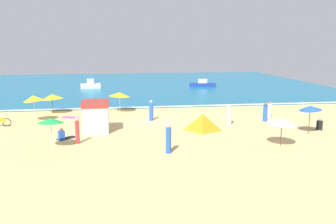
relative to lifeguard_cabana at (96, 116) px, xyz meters
name	(u,v)px	position (x,y,z in m)	size (l,w,h in m)	color
ground_plane	(153,120)	(4.80, 3.54, -1.25)	(60.00, 60.00, 0.00)	#D8B775
ocean_water	(136,85)	(4.80, 31.54, -1.20)	(60.00, 44.00, 0.10)	#146B93
wave_breaker_foam	(147,107)	(4.80, 9.84, -1.15)	(57.00, 0.70, 0.01)	white
lifeguard_cabana	(96,116)	(0.00, 0.00, 0.00)	(2.06, 2.16, 2.45)	white
beach_umbrella_0	(120,94)	(1.92, 7.78, 0.56)	(2.60, 2.59, 2.08)	silver
beach_umbrella_1	(282,121)	(12.50, -5.75, 0.45)	(2.79, 2.78, 1.99)	#4C3823
beach_umbrella_2	(52,97)	(-4.60, 8.04, 0.44)	(2.81, 2.80, 2.03)	#4C3823
beach_umbrella_3	(310,108)	(16.12, -2.93, 0.74)	(1.72, 1.70, 2.25)	#4C3823
beach_umbrella_4	(51,121)	(-2.65, -4.21, 0.64)	(2.18, 2.19, 2.10)	silver
beach_umbrella_6	(33,98)	(-5.58, 4.54, 0.84)	(2.29, 2.27, 2.43)	silver
beach_tent	(203,122)	(8.32, -0.77, -0.59)	(2.59, 2.36, 1.33)	orange
parked_bicycle	(0,122)	(-8.03, 2.97, -0.87)	(1.82, 0.09, 0.76)	black
beachgoer_0	(320,125)	(17.65, -1.87, -0.87)	(0.66, 0.66, 0.92)	black
beachgoer_1	(270,110)	(15.64, 3.10, -0.54)	(0.34, 0.34, 1.53)	white
beachgoer_2	(265,113)	(14.59, 1.69, -0.46)	(0.52, 0.52, 1.70)	blue
beachgoer_4	(77,130)	(-1.12, -3.19, -0.33)	(0.38, 0.38, 1.85)	red
beachgoer_5	(168,139)	(4.77, -6.27, -0.34)	(0.36, 0.36, 1.91)	blue
beachgoer_7	(61,135)	(-2.37, -2.00, -0.88)	(0.54, 0.54, 0.86)	blue
beachgoer_8	(229,115)	(11.02, 0.85, -0.44)	(0.46, 0.46, 1.75)	white
beachgoer_9	(151,111)	(4.65, 3.51, -0.40)	(0.53, 0.53, 1.82)	blue
beach_towel_0	(67,138)	(-2.05, -1.68, -1.25)	(1.55, 1.47, 0.01)	black
beach_towel_1	(70,117)	(-2.70, 5.93, -1.25)	(1.89, 1.45, 0.01)	#D84CA5
small_boat_0	(90,85)	(-2.24, 27.16, -0.67)	(3.06, 1.63, 1.45)	white
small_boat_1	(202,84)	(15.05, 26.78, -0.75)	(4.19, 1.79, 1.20)	navy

